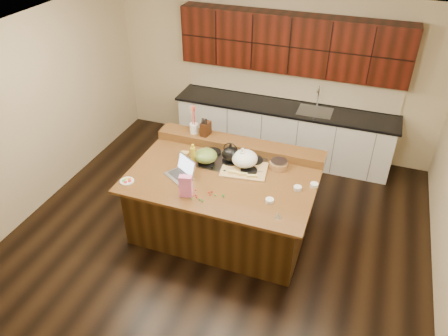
% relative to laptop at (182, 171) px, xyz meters
% --- Properties ---
extents(room, '(5.52, 5.02, 2.72)m').
position_rel_laptop_xyz_m(room, '(0.49, 0.18, 0.36)').
color(room, black).
rests_on(room, ground).
extents(island, '(2.40, 1.60, 0.92)m').
position_rel_laptop_xyz_m(island, '(0.49, 0.18, -0.52)').
color(island, black).
rests_on(island, ground).
extents(back_ledge, '(2.40, 0.30, 0.12)m').
position_rel_laptop_xyz_m(back_ledge, '(0.49, 0.88, -0.01)').
color(back_ledge, black).
rests_on(back_ledge, island).
extents(cooktop, '(0.92, 0.52, 0.05)m').
position_rel_laptop_xyz_m(cooktop, '(0.49, 0.48, -0.05)').
color(cooktop, gray).
rests_on(cooktop, island).
extents(back_counter, '(3.70, 0.66, 2.40)m').
position_rel_laptop_xyz_m(back_counter, '(0.79, 2.40, -0.00)').
color(back_counter, silver).
rests_on(back_counter, ground).
extents(kettle, '(0.29, 0.29, 0.20)m').
position_rel_laptop_xyz_m(kettle, '(0.49, 0.48, 0.08)').
color(kettle, black).
rests_on(kettle, cooktop).
extents(green_bowl, '(0.40, 0.40, 0.17)m').
position_rel_laptop_xyz_m(green_bowl, '(0.19, 0.35, 0.06)').
color(green_bowl, '#556F2C').
rests_on(green_bowl, cooktop).
extents(laptop, '(0.44, 0.42, 0.24)m').
position_rel_laptop_xyz_m(laptop, '(0.00, 0.00, 0.00)').
color(laptop, '#B7B7BC').
rests_on(laptop, island).
extents(oil_bottle, '(0.09, 0.09, 0.27)m').
position_rel_laptop_xyz_m(oil_bottle, '(0.04, 0.26, 0.07)').
color(oil_bottle, gold).
rests_on(oil_bottle, island).
extents(vinegar_bottle, '(0.07, 0.07, 0.25)m').
position_rel_laptop_xyz_m(vinegar_bottle, '(0.67, 0.42, 0.06)').
color(vinegar_bottle, silver).
rests_on(vinegar_bottle, island).
extents(wooden_tray, '(0.64, 0.51, 0.24)m').
position_rel_laptop_xyz_m(wooden_tray, '(0.70, 0.43, 0.04)').
color(wooden_tray, tan).
rests_on(wooden_tray, island).
extents(ramekin_a, '(0.13, 0.13, 0.04)m').
position_rel_laptop_xyz_m(ramekin_a, '(1.20, -0.15, -0.04)').
color(ramekin_a, white).
rests_on(ramekin_a, island).
extents(ramekin_b, '(0.13, 0.13, 0.04)m').
position_rel_laptop_xyz_m(ramekin_b, '(1.46, 0.20, -0.04)').
color(ramekin_b, white).
rests_on(ramekin_b, island).
extents(ramekin_c, '(0.12, 0.12, 0.04)m').
position_rel_laptop_xyz_m(ramekin_c, '(1.64, 0.34, -0.04)').
color(ramekin_c, white).
rests_on(ramekin_c, island).
extents(strainer_bowl, '(0.29, 0.29, 0.09)m').
position_rel_laptop_xyz_m(strainer_bowl, '(1.12, 0.58, -0.02)').
color(strainer_bowl, '#996B3F').
rests_on(strainer_bowl, island).
extents(kitchen_timer, '(0.09, 0.09, 0.07)m').
position_rel_laptop_xyz_m(kitchen_timer, '(1.36, -0.39, -0.03)').
color(kitchen_timer, silver).
rests_on(kitchen_timer, island).
extents(pink_bag, '(0.17, 0.11, 0.28)m').
position_rel_laptop_xyz_m(pink_bag, '(0.22, -0.38, 0.08)').
color(pink_bag, pink).
rests_on(pink_bag, island).
extents(candy_plate, '(0.21, 0.21, 0.01)m').
position_rel_laptop_xyz_m(candy_plate, '(-0.60, -0.36, -0.06)').
color(candy_plate, white).
rests_on(candy_plate, island).
extents(package_box, '(0.11, 0.08, 0.14)m').
position_rel_laptop_xyz_m(package_box, '(-0.11, 0.32, 0.00)').
color(package_box, gold).
rests_on(package_box, island).
extents(utensil_crock, '(0.13, 0.13, 0.14)m').
position_rel_laptop_xyz_m(utensil_crock, '(-0.21, 0.88, 0.12)').
color(utensil_crock, white).
rests_on(utensil_crock, back_ledge).
extents(knife_block, '(0.13, 0.18, 0.20)m').
position_rel_laptop_xyz_m(knife_block, '(-0.03, 0.88, 0.15)').
color(knife_block, black).
rests_on(knife_block, back_ledge).
extents(gumdrop_0, '(0.02, 0.02, 0.02)m').
position_rel_laptop_xyz_m(gumdrop_0, '(0.46, -0.24, -0.06)').
color(gumdrop_0, red).
rests_on(gumdrop_0, island).
extents(gumdrop_1, '(0.02, 0.02, 0.02)m').
position_rel_laptop_xyz_m(gumdrop_1, '(0.45, -0.42, -0.06)').
color(gumdrop_1, '#198C26').
rests_on(gumdrop_1, island).
extents(gumdrop_2, '(0.02, 0.02, 0.02)m').
position_rel_laptop_xyz_m(gumdrop_2, '(0.49, -0.27, -0.06)').
color(gumdrop_2, red).
rests_on(gumdrop_2, island).
extents(gumdrop_3, '(0.02, 0.02, 0.02)m').
position_rel_laptop_xyz_m(gumdrop_3, '(0.31, -0.42, -0.06)').
color(gumdrop_3, '#198C26').
rests_on(gumdrop_3, island).
extents(gumdrop_4, '(0.02, 0.02, 0.02)m').
position_rel_laptop_xyz_m(gumdrop_4, '(0.33, -0.34, -0.06)').
color(gumdrop_4, red).
rests_on(gumdrop_4, island).
extents(gumdrop_5, '(0.02, 0.02, 0.02)m').
position_rel_laptop_xyz_m(gumdrop_5, '(0.55, -0.26, -0.06)').
color(gumdrop_5, '#198C26').
rests_on(gumdrop_5, island).
extents(gumdrop_6, '(0.02, 0.02, 0.02)m').
position_rel_laptop_xyz_m(gumdrop_6, '(0.28, -0.36, -0.06)').
color(gumdrop_6, red).
rests_on(gumdrop_6, island).
extents(gumdrop_7, '(0.02, 0.02, 0.02)m').
position_rel_laptop_xyz_m(gumdrop_7, '(0.64, -0.23, -0.06)').
color(gumdrop_7, '#198C26').
rests_on(gumdrop_7, island).
extents(gumdrop_8, '(0.02, 0.02, 0.02)m').
position_rel_laptop_xyz_m(gumdrop_8, '(0.29, -0.24, -0.06)').
color(gumdrop_8, red).
rests_on(gumdrop_8, island).
extents(gumdrop_9, '(0.02, 0.02, 0.02)m').
position_rel_laptop_xyz_m(gumdrop_9, '(0.26, -0.37, -0.06)').
color(gumdrop_9, '#198C26').
rests_on(gumdrop_9, island).
extents(gumdrop_10, '(0.02, 0.02, 0.02)m').
position_rel_laptop_xyz_m(gumdrop_10, '(0.35, -0.38, -0.06)').
color(gumdrop_10, red).
rests_on(gumdrop_10, island).
extents(gumdrop_11, '(0.02, 0.02, 0.02)m').
position_rel_laptop_xyz_m(gumdrop_11, '(0.66, -0.25, -0.06)').
color(gumdrop_11, '#198C26').
rests_on(gumdrop_11, island).
extents(gumdrop_12, '(0.02, 0.02, 0.02)m').
position_rel_laptop_xyz_m(gumdrop_12, '(0.49, -0.21, -0.06)').
color(gumdrop_12, red).
rests_on(gumdrop_12, island).
extents(gumdrop_13, '(0.02, 0.02, 0.02)m').
position_rel_laptop_xyz_m(gumdrop_13, '(0.41, -0.40, -0.06)').
color(gumdrop_13, '#198C26').
rests_on(gumdrop_13, island).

